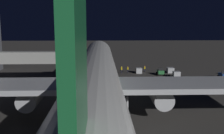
# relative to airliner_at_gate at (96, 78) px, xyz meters

# --- Properties ---
(ground_plane) EXTENTS (320.00, 320.00, 0.00)m
(ground_plane) POSITION_rel_airliner_at_gate_xyz_m (-0.00, -9.08, -5.70)
(ground_plane) COLOR #383533
(airliner_at_gate) EXTENTS (52.47, 67.77, 19.45)m
(airliner_at_gate) POSITION_rel_airliner_at_gate_xyz_m (0.00, 0.00, 0.00)
(airliner_at_gate) COLOR silver
(airliner_at_gate) RESTS_ON ground_plane
(jet_bridge) EXTENTS (21.69, 3.40, 7.33)m
(jet_bridge) POSITION_rel_airliner_at_gate_xyz_m (11.67, -21.67, 0.10)
(jet_bridge) COLOR #9E9E99
(jet_bridge) RESTS_ON ground_plane
(pushback_tug) EXTENTS (1.86, 2.57, 1.95)m
(pushback_tug) POSITION_rel_airliner_at_gate_xyz_m (-29.78, -25.80, -4.92)
(pushback_tug) COLOR #234C9E
(pushback_tug) RESTS_ON ground_plane
(baggage_tug_lead) EXTENTS (1.86, 2.24, 1.95)m
(baggage_tug_lead) POSITION_rel_airliner_at_gate_xyz_m (-15.71, -30.74, -4.92)
(baggage_tug_lead) COLOR #287038
(baggage_tug_lead) RESTS_ON ground_plane
(baggage_container_mid_row) EXTENTS (1.52, 1.60, 1.42)m
(baggage_container_mid_row) POSITION_rel_airliner_at_gate_xyz_m (-10.52, -33.42, -4.99)
(baggage_container_mid_row) COLOR #B7BABF
(baggage_container_mid_row) RESTS_ON ground_plane
(baggage_container_far_row) EXTENTS (1.63, 1.57, 1.47)m
(baggage_container_far_row) POSITION_rel_airliner_at_gate_xyz_m (-18.99, -27.67, -4.97)
(baggage_container_far_row) COLOR #B7BABF
(baggage_container_far_row) RESTS_ON ground_plane
(baggage_container_spare) EXTENTS (1.70, 1.89, 1.40)m
(baggage_container_spare) POSITION_rel_airliner_at_gate_xyz_m (-19.03, -33.78, -5.00)
(baggage_container_spare) COLOR #B7BABF
(baggage_container_spare) RESTS_ON ground_plane
(ground_crew_near_nose_gear) EXTENTS (0.40, 0.40, 1.91)m
(ground_crew_near_nose_gear) POSITION_rel_airliner_at_gate_xyz_m (-5.89, -33.47, -4.65)
(ground_crew_near_nose_gear) COLOR black
(ground_crew_near_nose_gear) RESTS_ON ground_plane
(ground_crew_by_belt_loader) EXTENTS (0.40, 0.40, 1.69)m
(ground_crew_by_belt_loader) POSITION_rel_airliner_at_gate_xyz_m (-12.37, -35.44, -4.77)
(ground_crew_by_belt_loader) COLOR black
(ground_crew_by_belt_loader) RESTS_ON ground_plane
(ground_crew_marshaller_fwd) EXTENTS (0.40, 0.40, 1.73)m
(ground_crew_marshaller_fwd) POSITION_rel_airliner_at_gate_xyz_m (-7.63, -34.39, -4.75)
(ground_crew_marshaller_fwd) COLOR black
(ground_crew_marshaller_fwd) RESTS_ON ground_plane
(traffic_cone_nose_port) EXTENTS (0.36, 0.36, 0.55)m
(traffic_cone_nose_port) POSITION_rel_airliner_at_gate_xyz_m (-2.20, -32.60, -5.43)
(traffic_cone_nose_port) COLOR orange
(traffic_cone_nose_port) RESTS_ON ground_plane
(traffic_cone_nose_starboard) EXTENTS (0.36, 0.36, 0.55)m
(traffic_cone_nose_starboard) POSITION_rel_airliner_at_gate_xyz_m (2.20, -32.60, -5.43)
(traffic_cone_nose_starboard) COLOR orange
(traffic_cone_nose_starboard) RESTS_ON ground_plane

